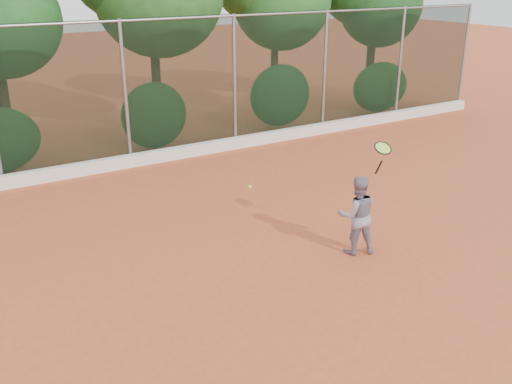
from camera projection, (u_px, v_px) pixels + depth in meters
ground at (290, 288)px, 8.70m from camera, size 80.00×80.00×0.00m
concrete_curb at (133, 160)px, 14.07m from camera, size 24.00×0.20×0.30m
tennis_player at (357, 215)px, 9.59m from camera, size 0.82×0.74×1.38m
chainlink_fence at (125, 90)px, 13.59m from camera, size 24.09×0.09×3.50m
tennis_racket at (382, 150)px, 9.29m from camera, size 0.35×0.32×0.58m
tennis_ball_in_flight at (250, 187)px, 8.61m from camera, size 0.07×0.07×0.07m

